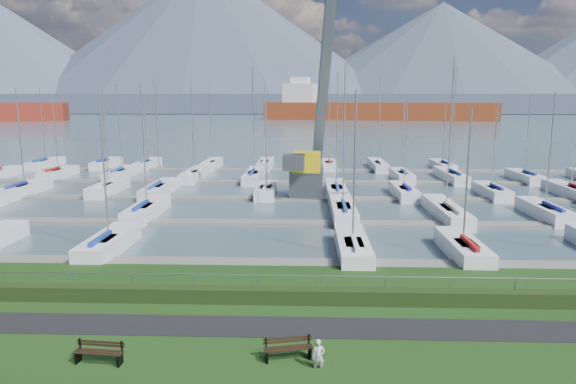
{
  "coord_description": "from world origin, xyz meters",
  "views": [
    {
      "loc": [
        1.25,
        -23.02,
        9.43
      ],
      "look_at": [
        0.0,
        12.0,
        3.0
      ],
      "focal_mm": 32.0,
      "sensor_mm": 36.0,
      "label": 1
    }
  ],
  "objects_px": {
    "person": "(318,352)",
    "bench_left": "(99,352)",
    "bench_right": "(288,348)",
    "crane": "(311,140)"
  },
  "relations": [
    {
      "from": "bench_left",
      "to": "person",
      "type": "height_order",
      "value": "person"
    },
    {
      "from": "bench_left",
      "to": "bench_right",
      "type": "distance_m",
      "value": 6.81
    },
    {
      "from": "bench_left",
      "to": "bench_right",
      "type": "xyz_separation_m",
      "value": [
        6.79,
        0.54,
        0.0
      ]
    },
    {
      "from": "bench_left",
      "to": "bench_right",
      "type": "height_order",
      "value": "same"
    },
    {
      "from": "bench_right",
      "to": "bench_left",
      "type": "bearing_deg",
      "value": 172.07
    },
    {
      "from": "person",
      "to": "crane",
      "type": "relative_size",
      "value": 0.05
    },
    {
      "from": "person",
      "to": "bench_left",
      "type": "bearing_deg",
      "value": 173.11
    },
    {
      "from": "bench_right",
      "to": "person",
      "type": "xyz_separation_m",
      "value": [
        1.09,
        -0.62,
        0.19
      ]
    },
    {
      "from": "bench_right",
      "to": "crane",
      "type": "xyz_separation_m",
      "value": [
        1.13,
        33.69,
        4.91
      ]
    },
    {
      "from": "bench_right",
      "to": "crane",
      "type": "relative_size",
      "value": 0.08
    }
  ]
}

